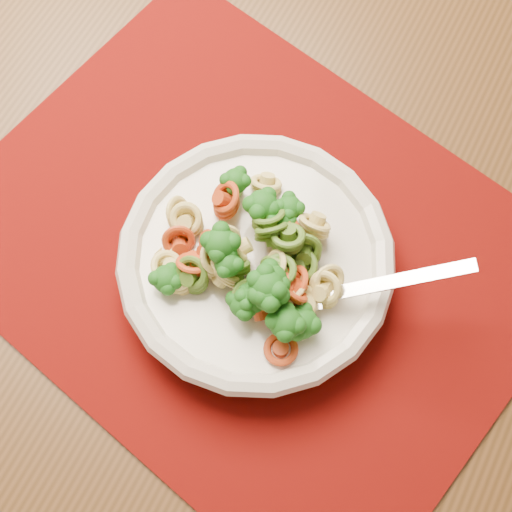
# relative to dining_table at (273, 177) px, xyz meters

# --- Properties ---
(dining_table) EXTENTS (1.67, 1.31, 0.75)m
(dining_table) POSITION_rel_dining_table_xyz_m (0.00, 0.00, 0.00)
(dining_table) COLOR #4E3016
(dining_table) RESTS_ON ground
(placemat) EXTENTS (0.63, 0.58, 0.00)m
(placemat) POSITION_rel_dining_table_xyz_m (0.00, -0.12, 0.10)
(placemat) COLOR #5E0A04
(placemat) RESTS_ON dining_table
(pasta_bowl) EXTENTS (0.24, 0.24, 0.04)m
(pasta_bowl) POSITION_rel_dining_table_xyz_m (0.01, -0.14, 0.13)
(pasta_bowl) COLOR silver
(pasta_bowl) RESTS_ON placemat
(pasta_broccoli_heap) EXTENTS (0.20, 0.20, 0.06)m
(pasta_broccoli_heap) POSITION_rel_dining_table_xyz_m (0.01, -0.14, 0.15)
(pasta_broccoli_heap) COLOR #E8D472
(pasta_broccoli_heap) RESTS_ON pasta_bowl
(fork) EXTENTS (0.18, 0.08, 0.08)m
(fork) POSITION_rel_dining_table_xyz_m (0.06, -0.18, 0.14)
(fork) COLOR silver
(fork) RESTS_ON pasta_bowl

